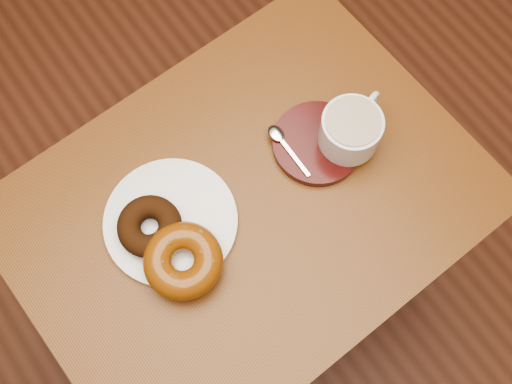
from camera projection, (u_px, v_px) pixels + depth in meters
ground at (162, 283)px, 1.69m from camera, size 6.00×6.00×0.00m
cafe_table at (247, 224)px, 1.14m from camera, size 0.76×0.59×0.70m
donut_plate at (171, 222)px, 1.02m from camera, size 0.26×0.26×0.01m
donut_cinnamon at (150, 226)px, 0.99m from camera, size 0.13×0.13×0.04m
donut_caramel at (183, 261)px, 0.96m from camera, size 0.15×0.15×0.04m
saucer at (317, 143)px, 1.06m from camera, size 0.18×0.18×0.02m
coffee_cup at (351, 129)px, 1.02m from camera, size 0.13×0.10×0.07m
teaspoon at (280, 138)px, 1.05m from camera, size 0.02×0.11×0.01m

